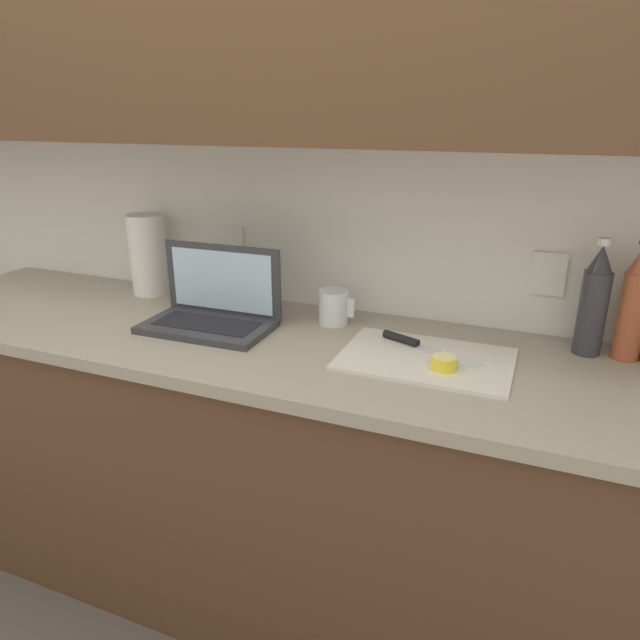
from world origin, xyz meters
name	(u,v)px	position (x,y,z in m)	size (l,w,h in m)	color
ground_plane	(269,584)	(0.00, 0.00, 0.00)	(12.00, 12.00, 0.00)	#564C47
wall_back	(292,91)	(0.00, 0.24, 1.56)	(5.20, 0.38, 2.60)	white
counter_unit	(258,466)	(-0.02, 0.00, 0.46)	(2.49, 0.63, 0.90)	brown
laptop	(213,307)	(-0.16, 0.03, 0.96)	(0.38, 0.22, 0.23)	#333338
cutting_board	(426,359)	(0.47, 0.01, 0.91)	(0.43, 0.30, 0.01)	silver
knife	(413,343)	(0.42, 0.08, 0.92)	(0.28, 0.13, 0.02)	silver
lemon_half_cut	(444,363)	(0.53, -0.04, 0.93)	(0.06, 0.06, 0.03)	yellow
bottle_green_soda	(594,302)	(0.85, 0.22, 1.05)	(0.07, 0.07, 0.31)	#333338
bottle_oil_tall	(634,305)	(0.94, 0.22, 1.05)	(0.07, 0.07, 0.32)	#A34C2D
measuring_cup	(334,307)	(0.16, 0.18, 0.96)	(0.11, 0.09, 0.10)	silver
paper_towel_roll	(149,255)	(-0.54, 0.22, 1.04)	(0.13, 0.13, 0.27)	white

